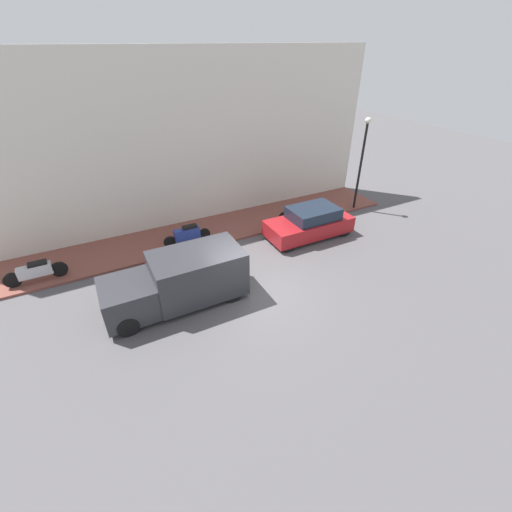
{
  "coord_description": "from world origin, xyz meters",
  "views": [
    {
      "loc": [
        -8.78,
        4.36,
        7.85
      ],
      "look_at": [
        1.29,
        -0.88,
        0.6
      ],
      "focal_mm": 24.0,
      "sensor_mm": 36.0,
      "label": 1
    }
  ],
  "objects_px": {
    "delivery_van": "(178,281)",
    "motorcycle_black": "(296,211)",
    "streetlamp": "(362,155)",
    "parked_car": "(310,223)",
    "motorcycle_blue": "(187,234)",
    "scooter_silver": "(36,271)"
  },
  "relations": [
    {
      "from": "delivery_van",
      "to": "motorcycle_black",
      "type": "bearing_deg",
      "value": -63.99
    },
    {
      "from": "delivery_van",
      "to": "streetlamp",
      "type": "height_order",
      "value": "streetlamp"
    },
    {
      "from": "parked_car",
      "to": "motorcycle_blue",
      "type": "height_order",
      "value": "parked_car"
    },
    {
      "from": "parked_car",
      "to": "motorcycle_blue",
      "type": "relative_size",
      "value": 1.88
    },
    {
      "from": "parked_car",
      "to": "motorcycle_black",
      "type": "distance_m",
      "value": 1.6
    },
    {
      "from": "parked_car",
      "to": "scooter_silver",
      "type": "relative_size",
      "value": 1.86
    },
    {
      "from": "delivery_van",
      "to": "motorcycle_blue",
      "type": "xyz_separation_m",
      "value": [
        3.65,
        -1.47,
        -0.37
      ]
    },
    {
      "from": "motorcycle_blue",
      "to": "parked_car",
      "type": "bearing_deg",
      "value": -108.56
    },
    {
      "from": "scooter_silver",
      "to": "motorcycle_blue",
      "type": "height_order",
      "value": "motorcycle_blue"
    },
    {
      "from": "motorcycle_blue",
      "to": "streetlamp",
      "type": "distance_m",
      "value": 9.48
    },
    {
      "from": "scooter_silver",
      "to": "streetlamp",
      "type": "relative_size",
      "value": 0.46
    },
    {
      "from": "parked_car",
      "to": "motorcycle_black",
      "type": "xyz_separation_m",
      "value": [
        1.57,
        -0.3,
        -0.14
      ]
    },
    {
      "from": "parked_car",
      "to": "delivery_van",
      "type": "bearing_deg",
      "value": 105.48
    },
    {
      "from": "delivery_van",
      "to": "motorcycle_black",
      "type": "relative_size",
      "value": 2.41
    },
    {
      "from": "scooter_silver",
      "to": "streetlamp",
      "type": "height_order",
      "value": "streetlamp"
    },
    {
      "from": "motorcycle_black",
      "to": "scooter_silver",
      "type": "xyz_separation_m",
      "value": [
        0.07,
        11.47,
        0.01
      ]
    },
    {
      "from": "parked_car",
      "to": "motorcycle_blue",
      "type": "bearing_deg",
      "value": 71.44
    },
    {
      "from": "delivery_van",
      "to": "scooter_silver",
      "type": "distance_m",
      "value": 5.65
    },
    {
      "from": "scooter_silver",
      "to": "motorcycle_blue",
      "type": "relative_size",
      "value": 1.01
    },
    {
      "from": "scooter_silver",
      "to": "parked_car",
      "type": "bearing_deg",
      "value": -98.34
    },
    {
      "from": "streetlamp",
      "to": "delivery_van",
      "type": "bearing_deg",
      "value": 106.8
    },
    {
      "from": "scooter_silver",
      "to": "motorcycle_blue",
      "type": "distance_m",
      "value": 5.89
    }
  ]
}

